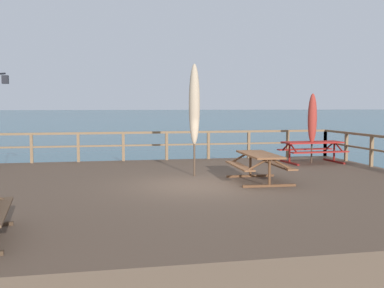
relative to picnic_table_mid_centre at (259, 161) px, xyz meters
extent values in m
plane|color=#2D5B6B|center=(-1.73, -0.23, -1.35)|extent=(600.00, 600.00, 0.00)
cube|color=brown|center=(-1.73, -0.23, -0.96)|extent=(13.32, 11.73, 0.79)
cube|color=brown|center=(-1.73, 5.48, 0.49)|extent=(13.02, 0.09, 0.08)
cube|color=brown|center=(-1.73, 5.48, 0.02)|extent=(13.02, 0.07, 0.06)
cube|color=brown|center=(-6.61, 5.48, -0.04)|extent=(0.10, 0.10, 1.05)
cube|color=brown|center=(-4.99, 5.48, -0.04)|extent=(0.10, 0.10, 1.05)
cube|color=brown|center=(-3.36, 5.48, -0.04)|extent=(0.10, 0.10, 1.05)
cube|color=brown|center=(-1.73, 5.48, -0.04)|extent=(0.10, 0.10, 1.05)
cube|color=brown|center=(-0.10, 5.48, -0.04)|extent=(0.10, 0.10, 1.05)
cube|color=brown|center=(1.53, 5.48, -0.04)|extent=(0.10, 0.10, 1.05)
cube|color=brown|center=(3.15, 5.48, -0.04)|extent=(0.10, 0.10, 1.05)
cube|color=brown|center=(4.78, 5.48, -0.04)|extent=(0.10, 0.10, 1.05)
cube|color=brown|center=(4.78, 2.22, -0.04)|extent=(0.10, 0.10, 1.05)
cube|color=brown|center=(4.78, 3.85, -0.04)|extent=(0.10, 0.10, 1.05)
cube|color=brown|center=(4.78, 5.48, -0.04)|extent=(0.10, 0.10, 1.05)
cube|color=brown|center=(0.00, 0.00, 0.18)|extent=(0.83, 2.06, 0.05)
cube|color=brown|center=(0.56, -0.02, -0.12)|extent=(0.35, 2.05, 0.04)
cube|color=brown|center=(-0.56, 0.02, -0.12)|extent=(0.35, 2.05, 0.04)
cube|color=brown|center=(-0.03, -0.84, -0.53)|extent=(1.40, 0.13, 0.06)
cylinder|color=brown|center=(-0.03, -0.84, -0.19)|extent=(0.07, 0.07, 0.74)
cylinder|color=brown|center=(0.25, -0.85, 0.03)|extent=(0.63, 0.08, 0.37)
cylinder|color=brown|center=(-0.31, -0.83, 0.03)|extent=(0.63, 0.08, 0.37)
cube|color=brown|center=(0.03, 0.84, -0.53)|extent=(1.40, 0.13, 0.06)
cylinder|color=brown|center=(0.03, 0.84, -0.19)|extent=(0.07, 0.07, 0.74)
cylinder|color=brown|center=(0.31, 0.83, 0.03)|extent=(0.63, 0.08, 0.37)
cylinder|color=brown|center=(-0.25, 0.85, 0.03)|extent=(0.63, 0.08, 0.37)
cube|color=maroon|center=(3.29, 3.58, 0.18)|extent=(2.16, 0.84, 0.05)
cube|color=maroon|center=(3.31, 3.02, -0.12)|extent=(2.14, 0.36, 0.04)
cube|color=maroon|center=(3.26, 4.14, -0.12)|extent=(2.14, 0.36, 0.04)
cube|color=maroon|center=(2.40, 3.55, -0.53)|extent=(0.14, 1.40, 0.06)
cylinder|color=maroon|center=(2.40, 3.55, -0.19)|extent=(0.07, 0.07, 0.74)
cylinder|color=maroon|center=(2.41, 3.27, 0.03)|extent=(0.08, 0.63, 0.37)
cylinder|color=maroon|center=(2.39, 3.83, 0.03)|extent=(0.08, 0.63, 0.37)
cube|color=maroon|center=(4.17, 3.62, -0.53)|extent=(0.14, 1.40, 0.06)
cylinder|color=maroon|center=(4.17, 3.62, -0.19)|extent=(0.07, 0.07, 0.74)
cylinder|color=maroon|center=(4.18, 3.34, 0.03)|extent=(0.08, 0.63, 0.37)
cylinder|color=maroon|center=(4.16, 3.90, 0.03)|extent=(0.08, 0.63, 0.37)
cylinder|color=#4C3828|center=(-1.52, 1.36, 0.98)|extent=(0.06, 0.06, 3.09)
ellipsoid|color=tan|center=(-1.52, 1.36, 1.53)|extent=(0.32, 0.32, 2.35)
cylinder|color=#71614F|center=(-1.52, 1.36, 1.35)|extent=(0.21, 0.21, 0.05)
cone|color=#4C3828|center=(-1.52, 1.36, 2.60)|extent=(0.10, 0.10, 0.14)
cylinder|color=#4C3828|center=(3.27, 3.59, 0.62)|extent=(0.06, 0.06, 2.36)
ellipsoid|color=#A33328|center=(3.27, 3.59, 1.03)|extent=(0.32, 0.32, 1.79)
cylinder|color=maroon|center=(3.27, 3.59, 0.90)|extent=(0.21, 0.21, 0.05)
cone|color=#4C3828|center=(3.27, 3.59, 1.87)|extent=(0.10, 0.10, 0.14)
cube|color=black|center=(-7.26, 4.59, 2.36)|extent=(0.20, 0.20, 0.28)
sphere|color=#F4E08C|center=(-7.26, 4.59, 2.36)|extent=(0.14, 0.14, 0.14)
camera|label=1|loc=(-4.27, -11.86, 1.50)|focal=43.45mm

